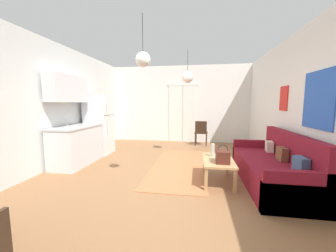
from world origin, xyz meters
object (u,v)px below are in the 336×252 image
Objects in this scene: couch at (274,168)px; refrigerator at (99,125)px; handbag at (223,156)px; pendant_lamp_far at (187,77)px; accent_chair at (201,132)px; coffee_table at (218,162)px; bamboo_vase at (213,150)px; pendant_lamp_near at (143,60)px.

refrigerator is (-4.10, 1.49, 0.54)m from couch.
handbag is 2.41m from pendant_lamp_far.
coffee_table is at bearing 99.28° from accent_chair.
coffee_table is 2.38m from pendant_lamp_far.
handbag is (0.14, -0.38, -0.02)m from bamboo_vase.
refrigerator is at bearing 31.87° from accent_chair.
pendant_lamp_far reaches higher than bamboo_vase.
pendant_lamp_far is at bearing 112.68° from handbag.
couch is 2.55× the size of pendant_lamp_far.
couch is 4.62× the size of bamboo_vase.
coffee_table is at bearing 23.35° from pendant_lamp_near.
refrigerator is at bearing 159.95° from couch.
bamboo_vase is 0.59× the size of pendant_lamp_near.
pendant_lamp_far is at bearing 74.41° from pendant_lamp_near.
accent_chair is (-0.32, 3.23, -0.05)m from handbag.
coffee_table is 0.28m from bamboo_vase.
accent_chair is at bearing 95.67° from handbag.
accent_chair is at bearing 75.69° from pendant_lamp_far.
pendant_lamp_near is (-1.28, -0.34, 1.57)m from handbag.
handbag is 2.06m from pendant_lamp_near.
refrigerator is 1.96× the size of pendant_lamp_far.
pendant_lamp_near is at bearing -165.21° from couch.
refrigerator is at bearing 151.32° from handbag.
refrigerator reaches higher than accent_chair.
accent_chair reaches higher than coffee_table.
bamboo_vase reaches higher than handbag.
coffee_table is 1.10× the size of pendant_lamp_far.
couch reaches higher than handbag.
couch is 6.81× the size of handbag.
pendant_lamp_near is (1.90, -2.08, 1.27)m from refrigerator.
pendant_lamp_near is at bearing -47.59° from refrigerator.
bamboo_vase is 0.55× the size of pendant_lamp_far.
pendant_lamp_far is (-0.71, 1.70, 1.55)m from handbag.
bamboo_vase is at bearing 110.41° from handbag.
bamboo_vase is at bearing 97.80° from accent_chair.
coffee_table is 1.16× the size of pendant_lamp_near.
handbag is 0.37× the size of pendant_lamp_far.
refrigerator is 2.08× the size of pendant_lamp_near.
handbag is 0.40× the size of pendant_lamp_near.
handbag is 3.63m from refrigerator.
coffee_table is 0.26m from handbag.
coffee_table is 3.06m from accent_chair.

